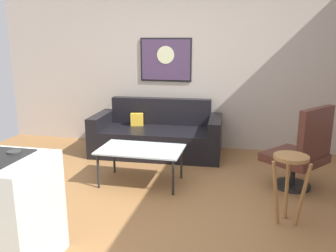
{
  "coord_description": "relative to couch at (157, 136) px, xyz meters",
  "views": [
    {
      "loc": [
        1.03,
        -3.32,
        1.76
      ],
      "look_at": [
        0.07,
        0.9,
        0.7
      ],
      "focal_mm": 37.66,
      "sensor_mm": 36.0,
      "label": 1
    }
  ],
  "objects": [
    {
      "name": "bar_stool",
      "position": [
        1.79,
        -1.83,
        0.25
      ],
      "size": [
        0.38,
        0.37,
        0.69
      ],
      "color": "olive",
      "rests_on": "ground"
    },
    {
      "name": "wall_painting",
      "position": [
        0.02,
        0.52,
        1.16
      ],
      "size": [
        0.86,
        0.03,
        0.7
      ],
      "color": "black"
    },
    {
      "name": "ground",
      "position": [
        0.32,
        -1.86,
        -0.3
      ],
      "size": [
        6.4,
        6.4,
        0.04
      ],
      "primitive_type": "cube",
      "color": "olive"
    },
    {
      "name": "couch",
      "position": [
        0.0,
        0.0,
        0.0
      ],
      "size": [
        2.02,
        0.96,
        0.84
      ],
      "color": "black",
      "rests_on": "ground"
    },
    {
      "name": "coffee_table",
      "position": [
        0.1,
        -1.2,
        0.14
      ],
      "size": [
        1.03,
        0.63,
        0.45
      ],
      "color": "silver",
      "rests_on": "ground"
    },
    {
      "name": "armchair",
      "position": [
        2.01,
        -0.96,
        0.19
      ],
      "size": [
        0.86,
        0.86,
        1.03
      ],
      "color": "black",
      "rests_on": "ground"
    },
    {
      "name": "back_wall",
      "position": [
        0.32,
        0.57,
        1.12
      ],
      "size": [
        6.4,
        0.05,
        2.8
      ],
      "primitive_type": "cube",
      "color": "#B5A89B",
      "rests_on": "ground"
    }
  ]
}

